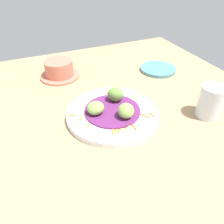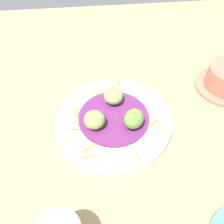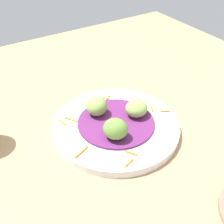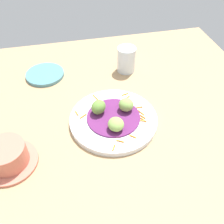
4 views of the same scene
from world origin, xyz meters
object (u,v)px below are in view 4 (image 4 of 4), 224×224
(guac_scoop_left, at_px, (126,105))
(guac_scoop_center, at_px, (98,107))
(main_plate, at_px, (113,120))
(side_plate_small, at_px, (45,74))
(guac_scoop_right, at_px, (116,124))
(terracotta_bowl, at_px, (7,156))
(water_glass, at_px, (126,60))

(guac_scoop_left, relative_size, guac_scoop_center, 0.95)
(main_plate, relative_size, side_plate_small, 1.90)
(guac_scoop_right, bearing_deg, guac_scoop_center, 115.19)
(main_plate, xyz_separation_m, terracotta_bowl, (-0.30, -0.09, 0.02))
(guac_scoop_left, xyz_separation_m, guac_scoop_center, (-0.09, 0.01, 0.00))
(main_plate, xyz_separation_m, guac_scoop_left, (0.04, 0.02, 0.03))
(guac_scoop_right, distance_m, water_glass, 0.33)
(main_plate, height_order, side_plate_small, main_plate)
(side_plate_small, bearing_deg, guac_scoop_center, -58.57)
(guac_scoop_left, height_order, water_glass, water_glass)
(main_plate, distance_m, terracotta_bowl, 0.32)
(guac_scoop_left, height_order, guac_scoop_right, guac_scoop_left)
(guac_scoop_center, bearing_deg, main_plate, -34.81)
(guac_scoop_left, height_order, guac_scoop_center, guac_scoop_center)
(guac_scoop_right, height_order, terracotta_bowl, terracotta_bowl)
(guac_scoop_left, xyz_separation_m, side_plate_small, (-0.24, 0.27, -0.04))
(guac_scoop_left, distance_m, terracotta_bowl, 0.37)
(guac_scoop_center, height_order, guac_scoop_right, guac_scoop_center)
(guac_scoop_center, height_order, water_glass, water_glass)
(side_plate_small, bearing_deg, guac_scoop_left, -47.60)
(main_plate, height_order, water_glass, water_glass)
(side_plate_small, distance_m, water_glass, 0.31)
(terracotta_bowl, height_order, water_glass, water_glass)
(guac_scoop_left, distance_m, side_plate_small, 0.36)
(side_plate_small, height_order, water_glass, water_glass)
(guac_scoop_right, relative_size, water_glass, 0.51)
(water_glass, bearing_deg, side_plate_small, 174.35)
(terracotta_bowl, bearing_deg, main_plate, 16.17)
(guac_scoop_center, relative_size, terracotta_bowl, 0.33)
(water_glass, bearing_deg, terracotta_bowl, -139.97)
(guac_scoop_left, relative_size, side_plate_small, 0.33)
(guac_scoop_center, relative_size, side_plate_small, 0.34)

